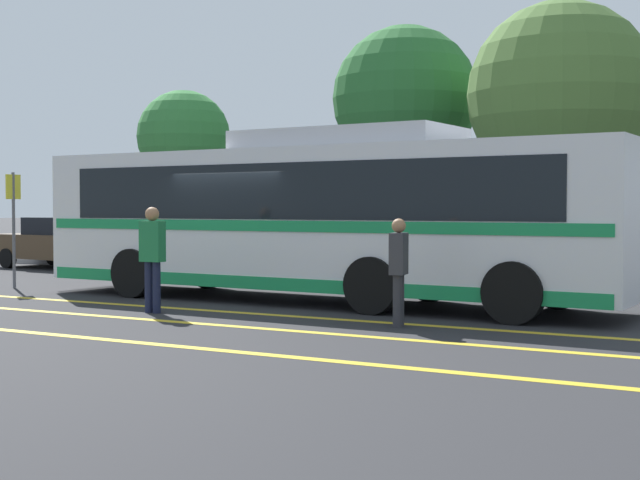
{
  "coord_description": "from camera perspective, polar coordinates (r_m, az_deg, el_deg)",
  "views": [
    {
      "loc": [
        9.68,
        -14.83,
        1.85
      ],
      "look_at": [
        1.37,
        0.27,
        1.21
      ],
      "focal_mm": 50.0,
      "sensor_mm": 36.0,
      "label": 1
    }
  ],
  "objects": [
    {
      "name": "ground_plane",
      "position": [
        17.8,
        -4.31,
        -3.84
      ],
      "size": [
        220.0,
        220.0,
        0.0
      ],
      "primitive_type": "plane",
      "color": "#262628"
    },
    {
      "name": "lane_strip_0",
      "position": [
        15.45,
        -3.95,
        -4.74
      ],
      "size": [
        31.97,
        0.2,
        0.01
      ],
      "primitive_type": "cube",
      "rotation": [
        0.0,
        0.0,
        1.57
      ],
      "color": "gold",
      "rests_on": "ground_plane"
    },
    {
      "name": "lane_strip_1",
      "position": [
        14.2,
        -7.3,
        -5.36
      ],
      "size": [
        31.97,
        0.2,
        0.01
      ],
      "primitive_type": "cube",
      "rotation": [
        0.0,
        0.0,
        1.57
      ],
      "color": "gold",
      "rests_on": "ground_plane"
    },
    {
      "name": "lane_strip_2",
      "position": [
        12.65,
        -12.69,
        -6.31
      ],
      "size": [
        31.97,
        0.2,
        0.01
      ],
      "primitive_type": "cube",
      "rotation": [
        0.0,
        0.0,
        1.57
      ],
      "color": "gold",
      "rests_on": "ground_plane"
    },
    {
      "name": "curb_strip",
      "position": [
        22.52,
        7.08,
        -2.41
      ],
      "size": [
        39.97,
        0.36,
        0.15
      ],
      "primitive_type": "cube",
      "color": "#99999E",
      "rests_on": "ground_plane"
    },
    {
      "name": "transit_bus",
      "position": [
        17.23,
        0.04,
        1.6
      ],
      "size": [
        12.38,
        3.14,
        3.31
      ],
      "rotation": [
        0.0,
        0.0,
        1.53
      ],
      "color": "silver",
      "rests_on": "ground_plane"
    },
    {
      "name": "parked_car_0",
      "position": [
        27.96,
        -16.26,
        -0.17
      ],
      "size": [
        4.47,
        2.21,
        1.54
      ],
      "rotation": [
        0.0,
        0.0,
        1.48
      ],
      "color": "#4C3823",
      "rests_on": "ground_plane"
    },
    {
      "name": "parked_car_1",
      "position": [
        24.05,
        -7.81,
        -0.61
      ],
      "size": [
        4.22,
        2.05,
        1.38
      ],
      "rotation": [
        0.0,
        0.0,
        -1.61
      ],
      "color": "silver",
      "rests_on": "ground_plane"
    },
    {
      "name": "parked_car_2",
      "position": [
        21.37,
        7.04,
        -0.75
      ],
      "size": [
        4.61,
        2.01,
        1.58
      ],
      "rotation": [
        0.0,
        0.0,
        1.55
      ],
      "color": "navy",
      "rests_on": "ground_plane"
    },
    {
      "name": "pedestrian_1",
      "position": [
        13.76,
        5.06,
        -1.63
      ],
      "size": [
        0.3,
        0.45,
        1.67
      ],
      "rotation": [
        0.0,
        0.0,
        4.91
      ],
      "color": "#2D2D33",
      "rests_on": "ground_plane"
    },
    {
      "name": "pedestrian_2",
      "position": [
        15.77,
        -10.68,
        -0.76
      ],
      "size": [
        0.43,
        0.24,
        1.85
      ],
      "rotation": [
        0.0,
        0.0,
        3.18
      ],
      "color": "#191E38",
      "rests_on": "ground_plane"
    },
    {
      "name": "bus_stop_sign",
      "position": [
        21.42,
        -19.02,
        1.5
      ],
      "size": [
        0.07,
        0.4,
        2.64
      ],
      "rotation": [
        0.0,
        0.0,
        1.53
      ],
      "color": "#59595E",
      "rests_on": "ground_plane"
    },
    {
      "name": "tree_1",
      "position": [
        28.8,
        -8.72,
        6.5
      ],
      "size": [
        2.95,
        2.95,
        5.56
      ],
      "color": "#513823",
      "rests_on": "ground_plane"
    },
    {
      "name": "tree_2",
      "position": [
        26.8,
        5.48,
        8.96
      ],
      "size": [
        4.32,
        4.32,
        7.21
      ],
      "color": "#513823",
      "rests_on": "ground_plane"
    },
    {
      "name": "tree_3",
      "position": [
        23.76,
        15.13,
        8.97
      ],
      "size": [
        4.73,
        4.73,
        7.09
      ],
      "color": "#513823",
      "rests_on": "ground_plane"
    }
  ]
}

